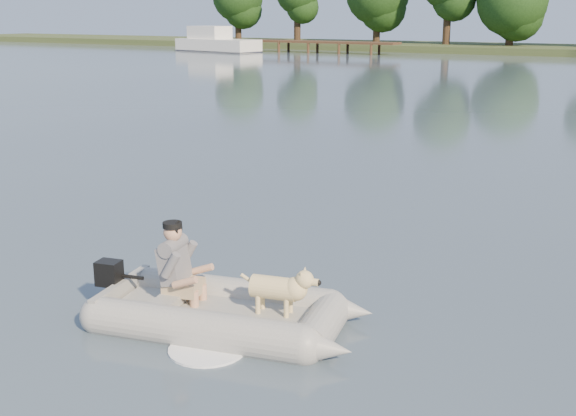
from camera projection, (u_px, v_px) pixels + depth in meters
The scene contains 7 objects.
water at pixel (167, 302), 8.91m from camera, with size 160.00×160.00×0.00m, color slate.
dock at pixel (303, 47), 64.82m from camera, with size 18.00×2.00×1.04m, color #4C331E, non-canonical shape.
dinghy at pixel (224, 282), 8.12m from camera, with size 4.27×3.06×1.25m, color gray, non-canonical shape.
man at pixel (175, 261), 8.30m from camera, with size 0.65×0.56×0.96m, color slate, non-canonical shape.
dog at pixel (274, 292), 8.00m from camera, with size 0.83×0.30×0.56m, color #D6C17B, non-canonical shape.
outboard_motor at pixel (110, 287), 8.63m from camera, with size 0.37×0.26×0.70m, color black, non-canonical shape.
cabin_cruiser at pixel (218, 39), 65.69m from camera, with size 8.75×3.12×2.71m, color white, non-canonical shape.
Camera 1 is at (5.38, -6.49, 3.46)m, focal length 45.00 mm.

